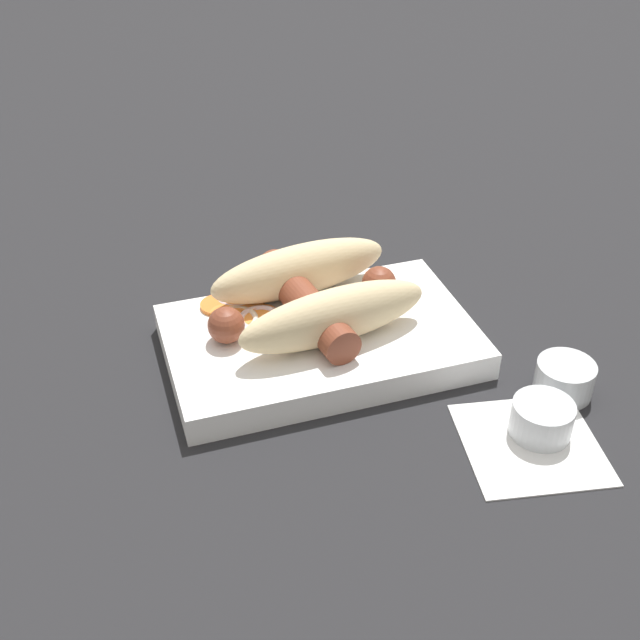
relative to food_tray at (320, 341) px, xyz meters
name	(u,v)px	position (x,y,z in m)	size (l,w,h in m)	color
ground_plane	(320,353)	(0.00, 0.00, -0.01)	(3.00, 3.00, 0.00)	#232326
food_tray	(320,341)	(0.00, 0.00, 0.00)	(0.27, 0.17, 0.03)	white
bread_roll	(313,292)	(0.00, 0.02, 0.04)	(0.19, 0.14, 0.05)	beige
sausage	(305,303)	(-0.01, 0.02, 0.03)	(0.18, 0.15, 0.03)	brown
pickled_veggies	(241,311)	(-0.06, 0.05, 0.02)	(0.08, 0.08, 0.01)	orange
napkin	(530,443)	(0.12, -0.16, -0.01)	(0.12, 0.12, 0.00)	white
condiment_cup_near	(541,421)	(0.13, -0.15, 0.00)	(0.05, 0.05, 0.03)	silver
condiment_cup_far	(564,380)	(0.18, -0.11, 0.00)	(0.05, 0.05, 0.03)	silver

